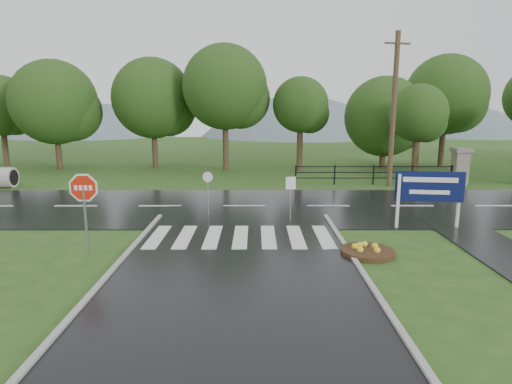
{
  "coord_description": "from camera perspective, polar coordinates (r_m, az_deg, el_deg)",
  "views": [
    {
      "loc": [
        0.53,
        -9.79,
        4.61
      ],
      "look_at": [
        0.56,
        6.0,
        1.5
      ],
      "focal_mm": 30.0,
      "sensor_mm": 36.0,
      "label": 1
    }
  ],
  "objects": [
    {
      "name": "fence_west",
      "position": [
        27.06,
        15.4,
        2.48
      ],
      "size": [
        9.58,
        0.08,
        1.2
      ],
      "color": "black",
      "rests_on": "ground"
    },
    {
      "name": "walkway",
      "position": [
        16.57,
        28.84,
        -6.43
      ],
      "size": [
        2.2,
        11.0,
        0.04
      ],
      "primitive_type": "cube",
      "color": "black",
      "rests_on": "ground"
    },
    {
      "name": "estate_billboard",
      "position": [
        17.68,
        22.11,
        0.32
      ],
      "size": [
        2.55,
        0.39,
        2.24
      ],
      "color": "silver",
      "rests_on": "ground"
    },
    {
      "name": "reg_sign_small",
      "position": [
        17.44,
        4.65,
        0.34
      ],
      "size": [
        0.41,
        0.11,
        1.87
      ],
      "color": "#939399",
      "rests_on": "ground"
    },
    {
      "name": "hills",
      "position": [
        77.51,
        2.11,
        -3.94
      ],
      "size": [
        102.0,
        48.0,
        48.0
      ],
      "color": "slate",
      "rests_on": "ground"
    },
    {
      "name": "treeline",
      "position": [
        34.1,
        0.7,
        3.37
      ],
      "size": [
        83.2,
        5.2,
        10.0
      ],
      "color": "#1F3F13",
      "rests_on": "ground"
    },
    {
      "name": "crosswalk",
      "position": [
        15.48,
        -2.07,
        -5.96
      ],
      "size": [
        6.5,
        2.8,
        0.02
      ],
      "color": "silver",
      "rests_on": "ground"
    },
    {
      "name": "ground",
      "position": [
        10.83,
        -2.99,
        -14.06
      ],
      "size": [
        120.0,
        120.0,
        0.0
      ],
      "primitive_type": "plane",
      "color": "#2A4F1A",
      "rests_on": "ground"
    },
    {
      "name": "flower_bed",
      "position": [
        14.23,
        14.64,
        -7.6
      ],
      "size": [
        1.7,
        1.7,
        0.34
      ],
      "color": "#332111",
      "rests_on": "ground"
    },
    {
      "name": "entrance_tree_left",
      "position": [
        29.15,
        20.83,
        9.74
      ],
      "size": [
        3.62,
        3.62,
        6.12
      ],
      "color": "#3D2B1C",
      "rests_on": "ground"
    },
    {
      "name": "pillar_west",
      "position": [
        28.85,
        25.56,
        3.21
      ],
      "size": [
        1.0,
        1.0,
        2.24
      ],
      "color": "gray",
      "rests_on": "ground"
    },
    {
      "name": "main_road",
      "position": [
        20.32,
        -1.59,
        -1.97
      ],
      "size": [
        90.0,
        8.0,
        0.04
      ],
      "primitive_type": "cube",
      "color": "black",
      "rests_on": "ground"
    },
    {
      "name": "stop_sign",
      "position": [
        14.45,
        -21.97,
        -0.37
      ],
      "size": [
        1.24,
        0.06,
        2.78
      ],
      "color": "#939399",
      "rests_on": "ground"
    },
    {
      "name": "utility_pole_east",
      "position": [
        26.53,
        17.87,
        10.42
      ],
      "size": [
        1.56,
        0.44,
        8.89
      ],
      "color": "#473523",
      "rests_on": "ground"
    },
    {
      "name": "reg_sign_round",
      "position": [
        18.51,
        -6.43,
        0.62
      ],
      "size": [
        0.44,
        0.13,
        1.93
      ],
      "color": "#939399",
      "rests_on": "ground"
    }
  ]
}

